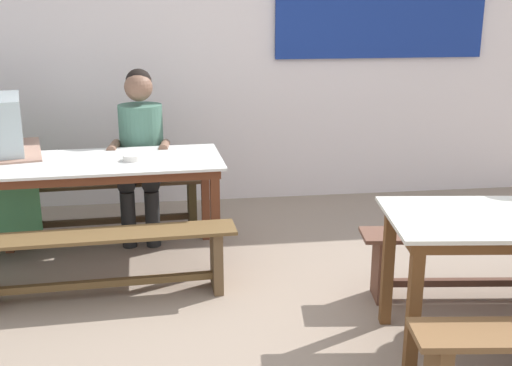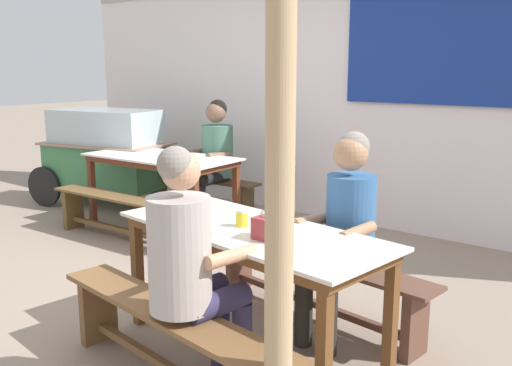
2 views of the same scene
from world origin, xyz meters
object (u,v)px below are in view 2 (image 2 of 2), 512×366
Objects in this scene: bench_near_back at (315,277)px; condiment_jar at (242,218)px; bench_far_back at (200,190)px; food_cart at (106,151)px; tissue_box at (269,228)px; wooden_support_post at (280,187)px; bench_near_front at (170,334)px; person_center_facing at (214,153)px; dining_table_far at (161,163)px; dining_table_near at (251,241)px; bench_far_front at (119,211)px; soup_bowl at (172,156)px; person_right_near_table at (344,224)px; person_near_front at (190,259)px.

condiment_jar reaches higher than bench_near_back.
food_cart reaches higher than bench_far_back.
bench_far_back is at bearing 138.21° from condiment_jar.
bench_far_back is 15.86× the size of condiment_jar.
wooden_support_post reaches higher than tissue_box.
person_center_facing is (-2.07, 2.63, 0.44)m from bench_near_front.
dining_table_far is 0.60m from person_center_facing.
person_center_facing is at bearing 135.95° from wooden_support_post.
tissue_box is 1.53× the size of condiment_jar.
wooden_support_post reaches higher than dining_table_far.
condiment_jar is at bearing -174.75° from dining_table_near.
person_center_facing is (0.27, -0.05, 0.45)m from bench_far_back.
food_cart is 19.59× the size of condiment_jar.
wooden_support_post reaches higher than bench_far_front.
bench_far_front is 16.97× the size of condiment_jar.
bench_near_front is at bearing -44.25° from soup_bowl.
person_right_near_table reaches higher than dining_table_near.
bench_near_back is 13.16× the size of soup_bowl.
soup_bowl reaches higher than bench_near_back.
person_right_near_table is at bearing 69.42° from bench_near_front.
person_right_near_table is at bearing 78.27° from tissue_box.
dining_table_far is at bearing -87.31° from bench_far_back.
person_center_facing is 8.71× the size of tissue_box.
tissue_box is 2.85m from soup_bowl.
dining_table_near is 1.36× the size of person_near_front.
bench_near_back is at bearing 76.93° from condiment_jar.
wooden_support_post is at bearing -42.56° from condiment_jar.
food_cart is at bearing 162.57° from bench_near_back.
wooden_support_post is (2.89, -2.18, 0.43)m from soup_bowl.
condiment_jar is at bearing -33.00° from dining_table_far.
bench_far_back and bench_near_front have the same top height.
bench_near_back is at bearing 82.90° from dining_table_near.
wooden_support_post is (0.78, -0.71, 0.41)m from condiment_jar.
person_center_facing reaches higher than person_right_near_table.
condiment_jar is 0.74× the size of soup_bowl.
tissue_box reaches higher than condiment_jar.
dining_table_near is 0.92× the size of food_cart.
bench_near_front is at bearing -33.25° from bench_far_front.
tissue_box is 0.29m from condiment_jar.
dining_table_far and dining_table_near have the same top height.
person_center_facing is 0.58m from soup_bowl.
soup_bowl reaches higher than bench_far_front.
tissue_box is at bearing -101.73° from person_right_near_table.
bench_far_front is 3.59m from wooden_support_post.
bench_near_back is 11.59× the size of tissue_box.
condiment_jar is (3.54, -1.75, 0.13)m from food_cart.
bench_far_back is 2.90m from bench_near_back.
bench_near_back is 1.34× the size of person_near_front.
condiment_jar is at bearing -44.59° from person_center_facing.
person_near_front is at bearing -85.77° from dining_table_near.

